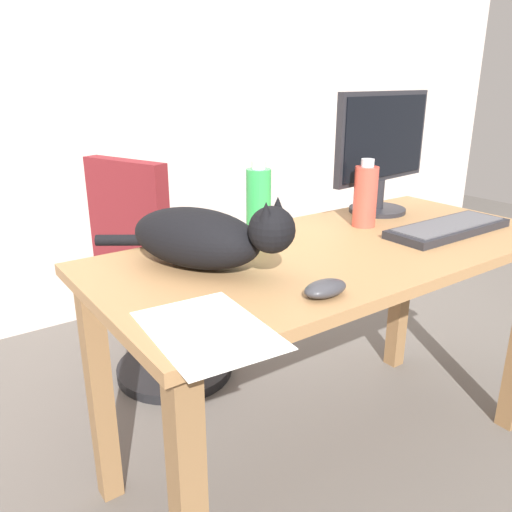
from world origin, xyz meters
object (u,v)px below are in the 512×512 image
object	(u,v)px
monitor	(382,148)
keyboard	(448,228)
spray_bottle	(259,203)
water_bottle	(365,196)
computer_mouse	(325,288)
office_chair	(161,289)
cat	(203,237)

from	to	relation	value
monitor	keyboard	distance (m)	0.37
spray_bottle	water_bottle	bearing A→B (deg)	-13.44
computer_mouse	water_bottle	size ratio (longest dim) A/B	0.51
monitor	spray_bottle	bearing A→B (deg)	-178.48
monitor	spray_bottle	size ratio (longest dim) A/B	2.07
monitor	computer_mouse	world-z (taller)	monitor
office_chair	cat	size ratio (longest dim) A/B	1.65
monitor	cat	size ratio (longest dim) A/B	0.86
monitor	water_bottle	distance (m)	0.24
office_chair	water_bottle	size ratio (longest dim) A/B	4.26
monitor	office_chair	bearing A→B (deg)	139.52
office_chair	keyboard	world-z (taller)	office_chair
office_chair	monitor	world-z (taller)	monitor
office_chair	cat	distance (m)	0.80
water_bottle	spray_bottle	xyz separation A→B (m)	(-0.36, 0.09, 0.01)
computer_mouse	water_bottle	world-z (taller)	water_bottle
cat	spray_bottle	xyz separation A→B (m)	(0.26, 0.12, 0.03)
cat	water_bottle	bearing A→B (deg)	3.32
water_bottle	office_chair	bearing A→B (deg)	125.01
office_chair	monitor	xyz separation A→B (m)	(0.62, -0.53, 0.56)
office_chair	water_bottle	xyz separation A→B (m)	(0.44, -0.63, 0.43)
spray_bottle	office_chair	bearing A→B (deg)	98.56
cat	spray_bottle	distance (m)	0.29
keyboard	monitor	bearing A→B (deg)	86.58
water_bottle	spray_bottle	distance (m)	0.37
computer_mouse	spray_bottle	world-z (taller)	spray_bottle
cat	office_chair	bearing A→B (deg)	75.18
monitor	water_bottle	bearing A→B (deg)	-150.80
water_bottle	computer_mouse	bearing A→B (deg)	-144.66
keyboard	water_bottle	distance (m)	0.27
computer_mouse	cat	bearing A→B (deg)	111.85
cat	computer_mouse	xyz separation A→B (m)	(0.13, -0.31, -0.06)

